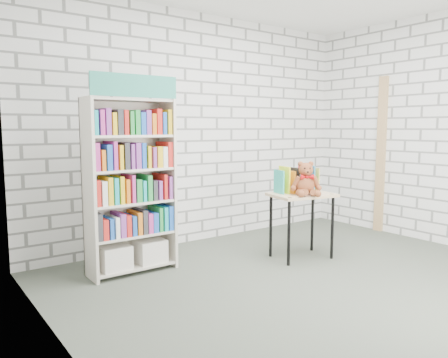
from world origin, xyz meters
TOP-DOWN VIEW (x-y plane):
  - ground at (0.00, 0.00)m, footprint 4.50×4.50m
  - room_shell at (0.00, 0.00)m, footprint 4.52×4.02m
  - bookshelf at (-1.26, 1.36)m, footprint 0.85×0.33m
  - display_table at (0.43, 0.69)m, footprint 0.74×0.58m
  - table_books at (0.46, 0.80)m, footprint 0.49×0.29m
  - teddy_bear at (0.39, 0.60)m, footprint 0.34×0.33m
  - door_trim at (2.23, 0.95)m, footprint 0.05×0.12m

SIDE VIEW (x-z plane):
  - ground at x=0.00m, z-range 0.00..0.00m
  - display_table at x=0.43m, z-range 0.26..0.97m
  - table_books at x=0.46m, z-range 0.71..0.99m
  - teddy_bear at x=0.39m, z-range 0.68..1.03m
  - bookshelf at x=-1.26m, z-range -0.08..1.82m
  - door_trim at x=2.23m, z-range 0.00..2.10m
  - room_shell at x=0.00m, z-range 0.38..3.19m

